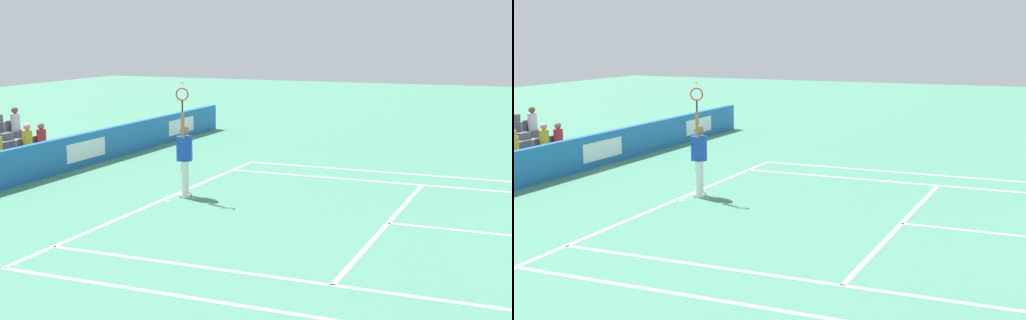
# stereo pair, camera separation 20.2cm
# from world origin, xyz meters

# --- Properties ---
(line_baseline) EXTENTS (10.97, 0.10, 0.01)m
(line_baseline) POSITION_xyz_m (0.00, -11.89, 0.00)
(line_baseline) COLOR white
(line_baseline) RESTS_ON ground
(line_service) EXTENTS (8.23, 0.10, 0.01)m
(line_service) POSITION_xyz_m (0.00, -6.40, 0.00)
(line_service) COLOR white
(line_service) RESTS_ON ground
(line_singles_sideline_left) EXTENTS (0.10, 11.89, 0.01)m
(line_singles_sideline_left) POSITION_xyz_m (4.12, -5.95, 0.00)
(line_singles_sideline_left) COLOR white
(line_singles_sideline_left) RESTS_ON ground
(line_singles_sideline_right) EXTENTS (0.10, 11.89, 0.01)m
(line_singles_sideline_right) POSITION_xyz_m (-4.12, -5.95, 0.00)
(line_singles_sideline_right) COLOR white
(line_singles_sideline_right) RESTS_ON ground
(line_doubles_sideline_right) EXTENTS (0.10, 11.89, 0.01)m
(line_doubles_sideline_right) POSITION_xyz_m (-5.49, -5.95, 0.00)
(line_doubles_sideline_right) COLOR white
(line_doubles_sideline_right) RESTS_ON ground
(line_centre_mark) EXTENTS (0.10, 0.20, 0.01)m
(line_centre_mark) POSITION_xyz_m (0.00, -11.79, 0.00)
(line_centre_mark) COLOR white
(line_centre_mark) RESTS_ON ground
(sponsor_barrier) EXTENTS (23.87, 0.22, 0.99)m
(sponsor_barrier) POSITION_xyz_m (0.00, -16.30, 0.50)
(sponsor_barrier) COLOR #1E66AD
(sponsor_barrier) RESTS_ON ground
(tennis_player) EXTENTS (0.54, 0.43, 2.85)m
(tennis_player) POSITION_xyz_m (-0.54, -11.55, 0.99)
(tennis_player) COLOR white
(tennis_player) RESTS_ON ground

